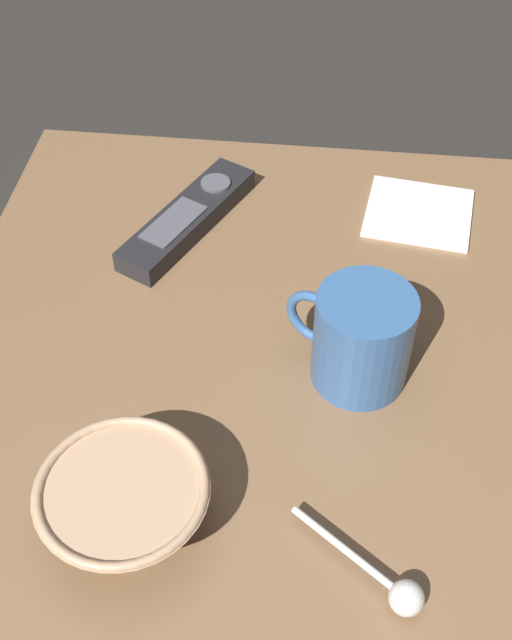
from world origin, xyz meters
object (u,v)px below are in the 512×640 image
folded_napkin (419,213)px  tv_remote_near (188,218)px  teaspoon (396,590)px  cereal_bowl (125,503)px  coffee_mug (361,338)px

folded_napkin → tv_remote_near: bearing=100.9°
teaspoon → folded_napkin: bearing=-3.7°
teaspoon → tv_remote_near: bearing=29.0°
folded_napkin → cereal_bowl: bearing=150.0°
cereal_bowl → coffee_mug: size_ratio=1.16×
folded_napkin → coffee_mug: bearing=164.9°
cereal_bowl → folded_napkin: 0.47m
tv_remote_near → cereal_bowl: bearing=-177.9°
teaspoon → folded_napkin: size_ratio=0.80×
tv_remote_near → teaspoon: bearing=-151.0°
tv_remote_near → folded_napkin: bearing=-79.1°
teaspoon → folded_napkin: (0.45, -0.03, -0.01)m
coffee_mug → tv_remote_near: bearing=45.1°
coffee_mug → teaspoon: size_ratio=1.13×
teaspoon → coffee_mug: bearing=9.1°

